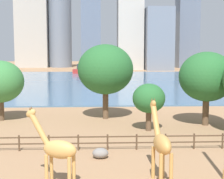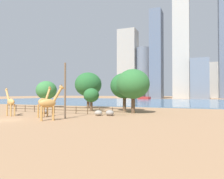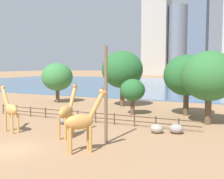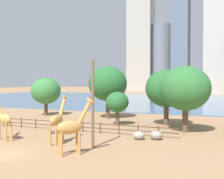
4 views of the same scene
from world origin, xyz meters
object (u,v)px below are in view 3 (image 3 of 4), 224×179
Objects in this scene: giraffe_tall at (67,112)px; tree_left_large at (57,77)px; giraffe_companion at (82,122)px; utility_pole at (106,95)px; tree_center_broad at (209,76)px; boulder_by_pole at (176,129)px; tree_right_small at (187,75)px; boat_ferry at (183,77)px; giraffe_young at (10,109)px; tree_left_small at (133,90)px; tree_right_tall at (122,70)px; boulder_small at (63,121)px; boulder_near_fence at (157,128)px.

tree_left_large is (-15.12, 19.62, 2.13)m from giraffe_tall.
utility_pole reaches higher than giraffe_companion.
utility_pole is 13.62m from tree_center_broad.
giraffe_companion reaches higher than giraffe_tall.
boulder_by_pole is at bearing -112.11° from tree_center_broad.
boat_ferry is (-16.79, 87.52, -3.92)m from tree_right_small.
utility_pole reaches higher than giraffe_young.
tree_left_small is at bearing -160.34° from tree_right_small.
utility_pole is 6.02× the size of boulder_by_pole.
utility_pole is at bearing -71.12° from tree_right_tall.
boulder_small is (-7.19, 7.96, -1.98)m from giraffe_companion.
tree_left_small is at bearing -12.76° from giraffe_tall.
giraffe_tall is 1.05× the size of giraffe_young.
tree_right_small is at bearing -8.92° from tree_left_large.
tree_center_broad is at bearing 67.89° from boulder_by_pole.
utility_pole is (4.05, -0.20, 1.74)m from giraffe_tall.
boulder_small is at bearing 147.46° from utility_pole.
tree_left_small is (-7.52, 8.01, 2.80)m from boulder_by_pole.
tree_right_tall is 1.85× the size of tree_left_small.
boulder_small is (2.61, 5.28, -1.88)m from giraffe_young.
utility_pole is (10.35, 0.34, 1.86)m from giraffe_young.
boulder_by_pole is 7.90m from tree_center_broad.
tree_left_large is (-18.62, 22.85, 2.15)m from giraffe_companion.
tree_right_small is (-0.92, 10.37, 4.81)m from boulder_by_pole.
giraffe_tall is 0.71× the size of tree_left_large.
tree_right_tall reaches higher than boulder_near_fence.
tree_center_broad is 10.33m from tree_left_small.
tree_right_small is at bearing 85.56° from boulder_near_fence.
tree_center_broad reaches higher than giraffe_tall.
boulder_near_fence is 0.16× the size of tree_center_broad.
boulder_by_pole is 0.29× the size of tree_left_small.
boat_ferry is at bearing 93.02° from boulder_small.
tree_center_broad is at bearing 15.32° from giraffe_companion.
tree_right_small is at bearing 44.22° from boulder_small.
tree_left_large reaches higher than giraffe_young.
tree_left_small is at bearing -57.17° from tree_right_tall.
giraffe_young is 16.13m from tree_left_small.
boulder_small is 0.15× the size of tree_center_broad.
giraffe_young is 22.12m from tree_left_large.
giraffe_young reaches higher than boat_ferry.
boulder_by_pole is (1.77, 0.64, 0.02)m from boulder_near_fence.
tree_right_tall is (-11.73, 14.54, 5.41)m from boulder_by_pole.
giraffe_companion is at bearing -50.83° from tree_left_large.
tree_left_large is 1.46× the size of tree_left_small.
giraffe_young is (-9.80, 2.69, -0.10)m from giraffe_companion.
giraffe_companion is 1.05× the size of giraffe_young.
tree_left_small is 0.58× the size of boat_ferry.
boat_ferry is at bearing 99.19° from boulder_near_fence.
tree_center_broad is at bearing -17.48° from tree_left_large.
giraffe_companion reaches higher than boulder_by_pole.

